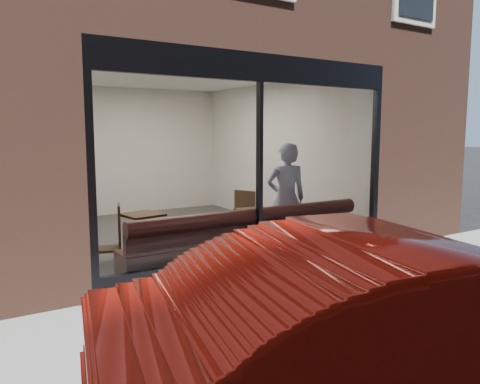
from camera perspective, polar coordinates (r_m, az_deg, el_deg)
ground at (r=5.70m, az=14.47°, el=-14.38°), size 120.00×120.00×0.00m
sidewalk_near at (r=6.37m, az=7.79°, el=-11.78°), size 40.00×2.00×0.01m
kerb_near at (r=5.64m, az=14.87°, el=-13.95°), size 40.00×0.10×0.12m
host_building_pier_right at (r=13.90m, az=1.21°, el=5.31°), size 2.50×12.00×3.20m
host_building_backfill at (r=15.12m, az=-17.30°, el=5.14°), size 5.00×6.00×3.20m
cafe_floor at (r=9.66m, az=-7.66°, el=-5.09°), size 6.00×6.00×0.00m
cafe_ceiling at (r=9.50m, az=-8.00°, el=13.93°), size 6.00×6.00×0.00m
cafe_wall_back at (r=12.24m, az=-13.64°, el=4.84°), size 5.00×0.00×5.00m
cafe_wall_left at (r=8.73m, az=-22.91°, el=3.56°), size 0.00×6.00×6.00m
cafe_wall_right at (r=10.72m, az=4.42°, el=4.70°), size 0.00×6.00×6.00m
storefront_kick at (r=7.13m, az=2.33°, el=-8.43°), size 5.00×0.10×0.30m
storefront_header at (r=6.92m, az=2.46°, el=14.91°), size 5.00×0.10×0.40m
storefront_mullion at (r=6.88m, az=2.39°, el=2.86°), size 0.06×0.10×2.50m
storefront_glass at (r=6.86m, az=2.54°, el=2.84°), size 4.80×0.00×4.80m
banquette at (r=7.43m, az=0.58°, el=-7.17°), size 4.00×0.55×0.45m
person at (r=8.04m, az=5.62°, el=-0.81°), size 0.81×0.67×1.91m
cafe_table_left at (r=7.83m, az=-11.82°, el=-2.73°), size 0.67×0.67×0.04m
cafe_table_right at (r=8.08m, az=1.88°, el=-2.26°), size 0.61×0.61×0.04m
cafe_chair_left at (r=7.77m, az=-15.82°, el=-6.69°), size 0.51×0.51×0.04m
cafe_chair_right at (r=9.10m, az=-0.08°, el=-4.38°), size 0.62×0.62×0.04m
wall_poster at (r=8.90m, az=-22.86°, el=3.89°), size 0.02×0.56×0.75m
parked_car at (r=3.55m, az=20.97°, el=-15.77°), size 4.59×2.38×1.44m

